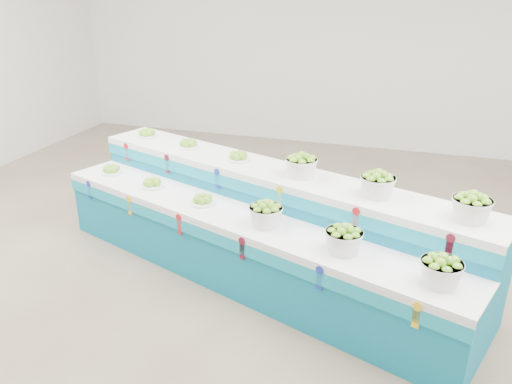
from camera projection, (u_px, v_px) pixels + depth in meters
ground at (255, 291)px, 4.88m from camera, size 10.00×10.00×0.00m
back_wall at (348, 30)px, 8.51m from camera, size 10.00×0.00×10.00m
display_stand at (256, 226)px, 5.05m from camera, size 4.63×2.61×1.02m
plate_lower_left at (111, 169)px, 5.80m from camera, size 0.31×0.31×0.10m
plate_lower_mid at (152, 183)px, 5.41m from camera, size 0.31×0.31×0.10m
plate_lower_right at (202, 199)px, 5.00m from camera, size 0.31×0.31×0.10m
basket_lower_left at (266, 214)px, 4.54m from camera, size 0.39×0.39×0.23m
basket_lower_mid at (344, 239)px, 4.09m from camera, size 0.39×0.39×0.23m
basket_lower_right at (441, 270)px, 3.65m from camera, size 0.39×0.39×0.23m
plate_upper_left at (147, 133)px, 6.10m from camera, size 0.31×0.31×0.10m
plate_upper_mid at (188, 143)px, 5.71m from camera, size 0.31×0.31×0.10m
plate_upper_right at (238, 156)px, 5.29m from camera, size 0.31×0.31×0.10m
basket_upper_left at (301, 165)px, 4.83m from camera, size 0.39×0.39×0.23m
basket_upper_mid at (378, 184)px, 4.39m from camera, size 0.39×0.39×0.23m
basket_upper_right at (472, 207)px, 3.94m from camera, size 0.39×0.39×0.23m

